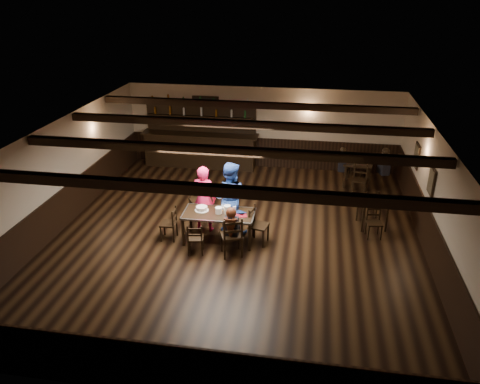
% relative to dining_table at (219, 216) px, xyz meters
% --- Properties ---
extents(ground, '(10.00, 10.00, 0.00)m').
position_rel_dining_table_xyz_m(ground, '(0.39, 0.23, -0.68)').
color(ground, black).
rests_on(ground, ground).
extents(room_shell, '(9.02, 10.02, 2.71)m').
position_rel_dining_table_xyz_m(room_shell, '(0.40, 0.27, 1.06)').
color(room_shell, beige).
rests_on(room_shell, ground).
extents(dining_table, '(1.72, 0.88, 0.75)m').
position_rel_dining_table_xyz_m(dining_table, '(0.00, 0.00, 0.00)').
color(dining_table, black).
rests_on(dining_table, ground).
extents(chair_near_left, '(0.41, 0.40, 0.78)m').
position_rel_dining_table_xyz_m(chair_near_left, '(-0.41, -0.71, -0.23)').
color(chair_near_left, black).
rests_on(chair_near_left, ground).
extents(chair_near_right, '(0.60, 0.59, 1.00)m').
position_rel_dining_table_xyz_m(chair_near_right, '(0.44, -0.66, -0.10)').
color(chair_near_right, black).
rests_on(chair_near_right, ground).
extents(chair_end_left, '(0.39, 0.40, 0.83)m').
position_rel_dining_table_xyz_m(chair_end_left, '(-1.16, -0.11, -0.19)').
color(chair_end_left, black).
rests_on(chair_end_left, ground).
extents(chair_end_right, '(0.50, 0.51, 0.93)m').
position_rel_dining_table_xyz_m(chair_end_right, '(0.88, 0.07, -0.14)').
color(chair_end_right, black).
rests_on(chair_end_right, ground).
extents(chair_far_pushed, '(0.64, 0.64, 1.01)m').
position_rel_dining_table_xyz_m(chair_far_pushed, '(-0.80, 1.19, -0.09)').
color(chair_far_pushed, black).
rests_on(chair_far_pushed, ground).
extents(woman_pink, '(0.64, 0.43, 1.72)m').
position_rel_dining_table_xyz_m(woman_pink, '(-0.49, 0.50, 0.18)').
color(woman_pink, '#FF2061').
rests_on(woman_pink, ground).
extents(man_blue, '(1.02, 0.86, 1.87)m').
position_rel_dining_table_xyz_m(man_blue, '(0.18, 0.48, 0.25)').
color(man_blue, navy).
rests_on(man_blue, ground).
extents(seated_person, '(0.32, 0.48, 0.77)m').
position_rel_dining_table_xyz_m(seated_person, '(0.41, -0.59, 0.13)').
color(seated_person, black).
rests_on(seated_person, ground).
extents(cake, '(0.34, 0.34, 0.10)m').
position_rel_dining_table_xyz_m(cake, '(-0.43, 0.07, 0.12)').
color(cake, white).
rests_on(cake, dining_table).
extents(plate_stack_a, '(0.16, 0.16, 0.15)m').
position_rel_dining_table_xyz_m(plate_stack_a, '(0.00, -0.02, 0.15)').
color(plate_stack_a, white).
rests_on(plate_stack_a, dining_table).
extents(plate_stack_b, '(0.17, 0.17, 0.20)m').
position_rel_dining_table_xyz_m(plate_stack_b, '(0.20, 0.03, 0.17)').
color(plate_stack_b, white).
rests_on(plate_stack_b, dining_table).
extents(tea_light, '(0.05, 0.05, 0.06)m').
position_rel_dining_table_xyz_m(tea_light, '(-0.00, 0.15, 0.09)').
color(tea_light, '#A5A8AD').
rests_on(tea_light, dining_table).
extents(salt_shaker, '(0.04, 0.04, 0.09)m').
position_rel_dining_table_xyz_m(salt_shaker, '(0.40, -0.09, 0.12)').
color(salt_shaker, silver).
rests_on(salt_shaker, dining_table).
extents(pepper_shaker, '(0.04, 0.04, 0.10)m').
position_rel_dining_table_xyz_m(pepper_shaker, '(0.36, -0.12, 0.12)').
color(pepper_shaker, '#A5A8AD').
rests_on(pepper_shaker, dining_table).
extents(drink_glass, '(0.08, 0.08, 0.13)m').
position_rel_dining_table_xyz_m(drink_glass, '(0.35, 0.17, 0.13)').
color(drink_glass, silver).
rests_on(drink_glass, dining_table).
extents(menu_red, '(0.37, 0.30, 0.00)m').
position_rel_dining_table_xyz_m(menu_red, '(0.52, -0.05, 0.07)').
color(menu_red, maroon).
rests_on(menu_red, dining_table).
extents(menu_blue, '(0.31, 0.28, 0.00)m').
position_rel_dining_table_xyz_m(menu_blue, '(0.50, 0.10, 0.07)').
color(menu_blue, navy).
rests_on(menu_blue, dining_table).
extents(bar_counter, '(3.93, 0.70, 2.20)m').
position_rel_dining_table_xyz_m(bar_counter, '(-1.67, 4.95, 0.04)').
color(bar_counter, black).
rests_on(bar_counter, ground).
extents(back_table_a, '(0.83, 0.83, 0.75)m').
position_rel_dining_table_xyz_m(back_table_a, '(3.72, 1.38, -0.04)').
color(back_table_a, black).
rests_on(back_table_a, ground).
extents(back_table_b, '(0.97, 0.97, 0.75)m').
position_rel_dining_table_xyz_m(back_table_b, '(3.52, 4.06, -0.03)').
color(back_table_b, black).
rests_on(back_table_b, ground).
extents(bg_patron_left, '(0.23, 0.37, 0.75)m').
position_rel_dining_table_xyz_m(bg_patron_left, '(3.02, 4.04, 0.16)').
color(bg_patron_left, black).
rests_on(bg_patron_left, ground).
extents(bg_patron_right, '(0.35, 0.45, 0.82)m').
position_rel_dining_table_xyz_m(bg_patron_right, '(4.26, 3.96, 0.20)').
color(bg_patron_right, black).
rests_on(bg_patron_right, ground).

